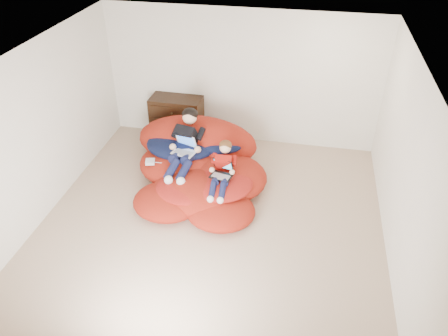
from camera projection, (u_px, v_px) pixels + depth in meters
room_shell at (212, 209)px, 6.45m from camera, size 5.10×5.10×2.77m
dresser at (177, 119)px, 8.34m from camera, size 0.97×0.55×0.86m
beanbag_pile at (198, 166)px, 7.27m from camera, size 2.39×2.40×0.94m
cream_pillow at (181, 124)px, 7.78m from camera, size 0.48×0.31×0.31m
older_boy at (186, 141)px, 7.11m from camera, size 0.44×1.21×0.81m
younger_boy at (223, 167)px, 6.69m from camera, size 0.28×0.92×0.61m
laptop_white at (185, 147)px, 7.08m from camera, size 0.41×0.43×0.26m
laptop_black at (222, 171)px, 6.68m from camera, size 0.37×0.38×0.23m
power_adapter at (150, 162)px, 7.13m from camera, size 0.18×0.18×0.06m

